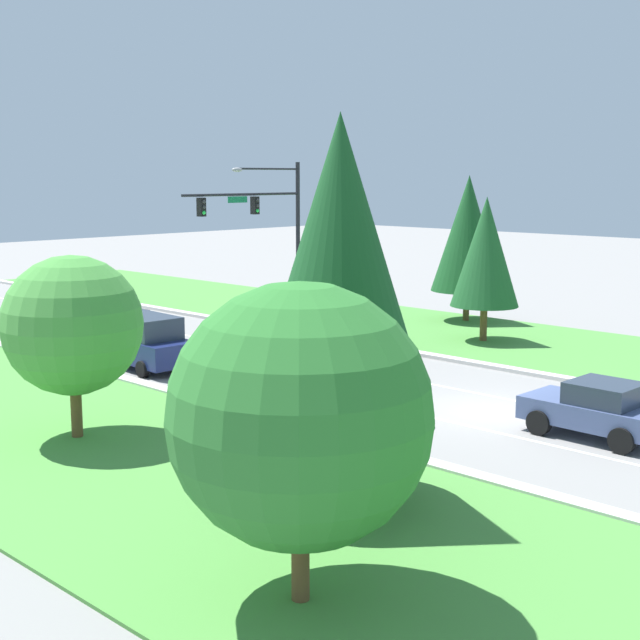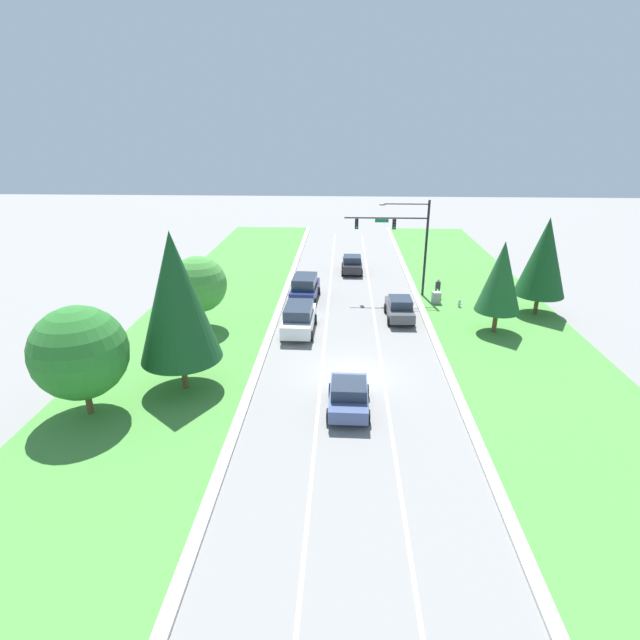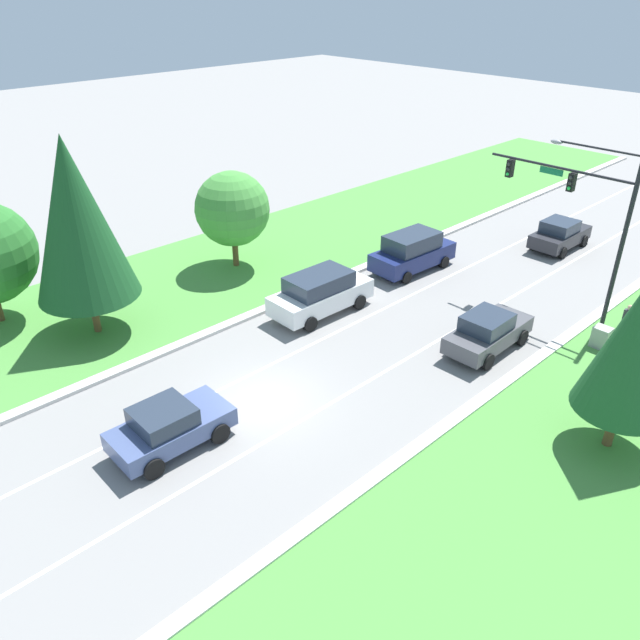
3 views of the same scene
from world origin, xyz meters
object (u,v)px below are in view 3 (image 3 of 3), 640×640
object	(u,v)px
conifer_near_right_tree	(636,344)
slate_blue_sedan	(169,426)
white_suv	(320,293)
charcoal_sedan	(560,234)
traffic_signal_mast	(586,204)
utility_cabinet	(601,338)
oak_far_left_tree	(232,209)
conifer_mid_left_tree	(76,219)
graphite_sedan	(488,332)
pedestrian	(627,320)
navy_suv	(412,252)
fire_hydrant	(632,365)

from	to	relation	value
conifer_near_right_tree	slate_blue_sedan	bearing A→B (deg)	-133.72
white_suv	conifer_near_right_tree	bearing A→B (deg)	3.09
charcoal_sedan	traffic_signal_mast	bearing A→B (deg)	-60.34
conifer_near_right_tree	charcoal_sedan	bearing A→B (deg)	122.97
utility_cabinet	oak_far_left_tree	xyz separation A→B (m)	(-17.68, -6.10, 2.79)
conifer_mid_left_tree	white_suv	bearing A→B (deg)	56.93
graphite_sedan	utility_cabinet	bearing A→B (deg)	46.12
traffic_signal_mast	charcoal_sedan	size ratio (longest dim) A/B	1.95
traffic_signal_mast	charcoal_sedan	world-z (taller)	traffic_signal_mast
utility_cabinet	pedestrian	distance (m)	1.60
white_suv	graphite_sedan	distance (m)	7.84
navy_suv	charcoal_sedan	bearing A→B (deg)	67.91
traffic_signal_mast	slate_blue_sedan	bearing A→B (deg)	-103.56
slate_blue_sedan	oak_far_left_tree	xyz separation A→B (m)	(-10.45, 10.62, 2.45)
traffic_signal_mast	white_suv	size ratio (longest dim) A/B	1.57
pedestrian	conifer_near_right_tree	world-z (taller)	conifer_near_right_tree
charcoal_sedan	slate_blue_sedan	world-z (taller)	charcoal_sedan
conifer_near_right_tree	oak_far_left_tree	size ratio (longest dim) A/B	1.24
oak_far_left_tree	pedestrian	bearing A→B (deg)	22.85
oak_far_left_tree	conifer_mid_left_tree	distance (m)	9.19
utility_cabinet	conifer_near_right_tree	world-z (taller)	conifer_near_right_tree
traffic_signal_mast	fire_hydrant	size ratio (longest dim) A/B	11.53
utility_cabinet	oak_far_left_tree	size ratio (longest dim) A/B	0.19
navy_suv	fire_hydrant	distance (m)	12.58
pedestrian	conifer_mid_left_tree	world-z (taller)	conifer_mid_left_tree
pedestrian	oak_far_left_tree	xyz separation A→B (m)	(-18.04, -7.60, 2.36)
charcoal_sedan	utility_cabinet	distance (m)	11.34
pedestrian	slate_blue_sedan	bearing A→B (deg)	63.47
navy_suv	conifer_near_right_tree	world-z (taller)	conifer_near_right_tree
charcoal_sedan	navy_suv	world-z (taller)	navy_suv
navy_suv	oak_far_left_tree	distance (m)	9.84
conifer_near_right_tree	conifer_mid_left_tree	size ratio (longest dim) A/B	0.74
traffic_signal_mast	conifer_mid_left_tree	bearing A→B (deg)	-128.52
white_suv	oak_far_left_tree	distance (m)	7.38
graphite_sedan	slate_blue_sedan	world-z (taller)	graphite_sedan
pedestrian	conifer_mid_left_tree	bearing A→B (deg)	40.86
utility_cabinet	charcoal_sedan	bearing A→B (deg)	126.48
navy_suv	conifer_near_right_tree	distance (m)	15.57
graphite_sedan	pedestrian	xyz separation A→B (m)	(3.70, 5.09, 0.07)
conifer_mid_left_tree	charcoal_sedan	bearing A→B (deg)	68.50
oak_far_left_tree	charcoal_sedan	bearing A→B (deg)	54.28
pedestrian	oak_far_left_tree	bearing A→B (deg)	18.94
pedestrian	utility_cabinet	bearing A→B (deg)	72.62
white_suv	navy_suv	bearing A→B (deg)	92.16
graphite_sedan	navy_suv	bearing A→B (deg)	149.98
utility_cabinet	pedestrian	bearing A→B (deg)	76.54
traffic_signal_mast	charcoal_sedan	distance (m)	9.31
navy_suv	slate_blue_sedan	bearing A→B (deg)	-75.37
white_suv	oak_far_left_tree	size ratio (longest dim) A/B	0.97
pedestrian	conifer_mid_left_tree	xyz separation A→B (m)	(-16.57, -16.44, 4.41)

